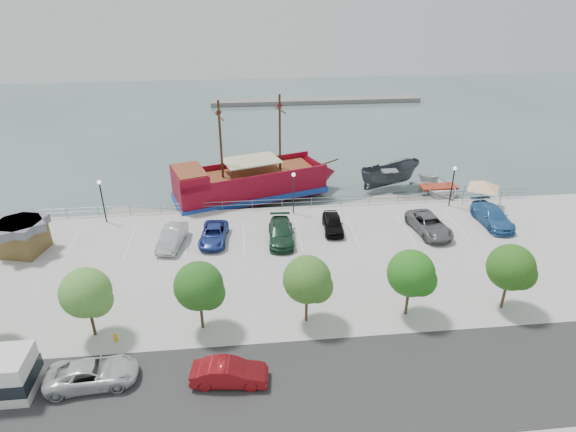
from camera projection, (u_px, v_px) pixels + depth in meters
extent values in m
plane|color=#3F4F4E|center=(302.00, 256.00, 42.34)|extent=(160.00, 160.00, 0.00)
cube|color=#2C2C2C|center=(338.00, 386.00, 27.69)|extent=(100.00, 8.00, 0.04)
cube|color=#A6A6A0|center=(321.00, 320.00, 33.01)|extent=(100.00, 4.00, 0.05)
cylinder|color=slate|center=(292.00, 199.00, 48.38)|extent=(50.00, 0.06, 0.06)
cylinder|color=slate|center=(292.00, 203.00, 48.56)|extent=(50.00, 0.06, 0.06)
cube|color=slate|center=(317.00, 101.00, 91.88)|extent=(40.00, 3.00, 0.80)
cube|color=maroon|center=(250.00, 185.00, 51.68)|extent=(16.62, 9.53, 2.58)
cube|color=#163997|center=(251.00, 192.00, 52.07)|extent=(16.99, 9.91, 0.59)
cone|color=maroon|center=(323.00, 173.00, 54.80)|extent=(4.47, 5.50, 4.76)
cube|color=maroon|center=(190.00, 177.00, 48.49)|extent=(4.34, 5.63, 1.39)
cube|color=brown|center=(189.00, 170.00, 48.15)|extent=(4.03, 5.19, 0.12)
cube|color=brown|center=(254.00, 173.00, 51.26)|extent=(13.61, 8.07, 0.15)
cube|color=maroon|center=(243.00, 164.00, 52.89)|extent=(15.18, 5.00, 0.69)
cube|color=maroon|center=(258.00, 179.00, 49.00)|extent=(15.18, 5.00, 0.69)
cylinder|color=#382111|center=(280.00, 133.00, 50.50)|extent=(0.30, 0.30, 8.13)
cylinder|color=#382111|center=(221.00, 141.00, 48.20)|extent=(0.30, 0.30, 8.13)
cylinder|color=#382111|center=(280.00, 110.00, 49.38)|extent=(1.03, 2.88, 0.14)
cylinder|color=#382111|center=(219.00, 116.00, 47.08)|extent=(1.03, 2.88, 0.14)
cube|color=beige|center=(251.00, 161.00, 50.50)|extent=(6.62, 5.33, 0.12)
cylinder|color=#382111|center=(328.00, 162.00, 54.51)|extent=(2.40, 0.90, 0.59)
imported|color=#383E45|center=(389.00, 177.00, 54.84)|extent=(8.00, 4.77, 2.91)
imported|color=silver|center=(438.00, 190.00, 53.43)|extent=(5.24, 7.22, 1.47)
cube|color=gray|center=(144.00, 215.00, 49.02)|extent=(7.72, 3.90, 0.42)
cube|color=gray|center=(368.00, 205.00, 51.16)|extent=(8.01, 4.93, 0.44)
cube|color=slate|center=(426.00, 202.00, 51.75)|extent=(7.93, 3.79, 0.44)
cube|color=brown|center=(23.00, 240.00, 40.59)|extent=(3.75, 3.75, 2.27)
cube|color=#5B5A66|center=(19.00, 225.00, 39.96)|extent=(4.25, 4.25, 0.72)
cylinder|color=slate|center=(463.00, 195.00, 49.09)|extent=(0.08, 0.08, 2.09)
cylinder|color=slate|center=(483.00, 191.00, 49.86)|extent=(0.08, 0.08, 2.09)
cylinder|color=slate|center=(480.00, 204.00, 47.03)|extent=(0.08, 0.08, 2.09)
cylinder|color=slate|center=(500.00, 201.00, 47.80)|extent=(0.08, 0.08, 2.09)
pyramid|color=white|center=(485.00, 181.00, 47.61)|extent=(4.87, 4.87, 0.86)
imported|color=silver|center=(92.00, 374.00, 27.62)|extent=(5.31, 2.80, 1.43)
imported|color=maroon|center=(229.00, 373.00, 27.64)|extent=(4.57, 2.00, 1.46)
cylinder|color=#F1A715|center=(116.00, 338.00, 30.94)|extent=(0.22, 0.22, 0.54)
sphere|color=#F1A715|center=(115.00, 335.00, 30.81)|extent=(0.23, 0.23, 0.23)
cylinder|color=black|center=(103.00, 203.00, 45.09)|extent=(0.12, 0.12, 4.00)
sphere|color=#FFF2CC|center=(99.00, 182.00, 44.14)|extent=(0.36, 0.36, 0.36)
cylinder|color=black|center=(293.00, 195.00, 46.75)|extent=(0.12, 0.12, 4.00)
sphere|color=#FFF2CC|center=(294.00, 175.00, 45.80)|extent=(0.36, 0.36, 0.36)
cylinder|color=black|center=(452.00, 188.00, 48.22)|extent=(0.12, 0.12, 4.00)
sphere|color=#FFF2CC|center=(455.00, 168.00, 47.28)|extent=(0.36, 0.36, 0.36)
cylinder|color=#473321|center=(92.00, 322.00, 31.13)|extent=(0.20, 0.20, 2.20)
sphere|color=#45782C|center=(86.00, 293.00, 30.09)|extent=(3.20, 3.20, 3.20)
sphere|color=#45782C|center=(96.00, 300.00, 30.06)|extent=(2.20, 2.20, 2.20)
cylinder|color=#473321|center=(202.00, 315.00, 31.78)|extent=(0.20, 0.20, 2.20)
sphere|color=#215018|center=(199.00, 286.00, 30.74)|extent=(3.20, 3.20, 3.20)
sphere|color=#215018|center=(208.00, 293.00, 30.71)|extent=(2.20, 2.20, 2.20)
cylinder|color=#473321|center=(306.00, 308.00, 32.42)|extent=(0.20, 0.20, 2.20)
sphere|color=#355F20|center=(307.00, 279.00, 31.38)|extent=(3.20, 3.20, 3.20)
sphere|color=#355F20|center=(317.00, 287.00, 31.35)|extent=(2.20, 2.20, 2.20)
cylinder|color=#473321|center=(407.00, 301.00, 33.07)|extent=(0.20, 0.20, 2.20)
sphere|color=#205C16|center=(411.00, 273.00, 32.03)|extent=(3.20, 3.20, 3.20)
sphere|color=#205C16|center=(420.00, 280.00, 32.00)|extent=(2.20, 2.20, 2.20)
cylinder|color=#473321|center=(504.00, 295.00, 33.72)|extent=(0.20, 0.20, 2.20)
sphere|color=#255115|center=(511.00, 267.00, 32.68)|extent=(3.20, 3.20, 3.20)
sphere|color=#255115|center=(520.00, 274.00, 32.65)|extent=(2.20, 2.20, 2.20)
imported|color=#B3B5BA|center=(172.00, 237.00, 41.73)|extent=(2.48, 4.96, 1.56)
imported|color=navy|center=(214.00, 234.00, 42.40)|extent=(2.70, 5.04, 1.35)
imported|color=#1B3D28|center=(281.00, 233.00, 42.46)|extent=(2.47, 5.48, 1.56)
imported|color=black|center=(333.00, 223.00, 44.17)|extent=(2.02, 4.41, 1.47)
imported|color=slate|center=(429.00, 225.00, 43.80)|extent=(3.25, 5.88, 1.56)
imported|color=#2D63A3|center=(492.00, 216.00, 45.25)|extent=(2.43, 5.69, 1.64)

